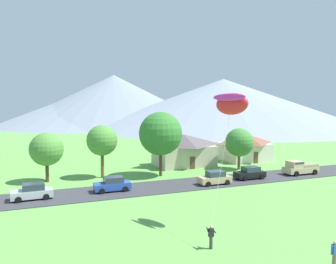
{
  "coord_description": "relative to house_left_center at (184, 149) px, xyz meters",
  "views": [
    {
      "loc": [
        -10.41,
        -6.5,
        10.04
      ],
      "look_at": [
        -0.4,
        18.73,
        7.88
      ],
      "focal_mm": 35.06,
      "sensor_mm": 36.0,
      "label": 1
    }
  ],
  "objects": [
    {
      "name": "road_strip",
      "position": [
        -12.2,
        -12.4,
        -2.7
      ],
      "size": [
        160.0,
        6.48,
        0.08
      ],
      "primitive_type": "cube",
      "color": "#38383D",
      "rests_on": "ground"
    },
    {
      "name": "mountain_west_ridge",
      "position": [
        14.6,
        121.37,
        10.35
      ],
      "size": [
        105.39,
        105.39,
        26.17
      ],
      "primitive_type": "cone",
      "color": "gray",
      "rests_on": "ground"
    },
    {
      "name": "mountain_central_ridge",
      "position": [
        56.66,
        81.45,
        8.43
      ],
      "size": [
        124.44,
        124.44,
        22.34
      ],
      "primitive_type": "cone",
      "color": "gray",
      "rests_on": "ground"
    },
    {
      "name": "mountain_far_east_ridge",
      "position": [
        5.94,
        121.35,
        7.04
      ],
      "size": [
        100.43,
        100.43,
        19.55
      ],
      "primitive_type": "cone",
      "color": "gray",
      "rests_on": "ground"
    },
    {
      "name": "house_left_center",
      "position": [
        0.0,
        0.0,
        0.0
      ],
      "size": [
        10.0,
        7.22,
        5.29
      ],
      "color": "beige",
      "rests_on": "ground"
    },
    {
      "name": "house_right_center",
      "position": [
        12.66,
        0.78,
        -0.18
      ],
      "size": [
        8.58,
        7.47,
        4.95
      ],
      "color": "beige",
      "rests_on": "ground"
    },
    {
      "name": "tree_near_left",
      "position": [
        -14.44,
        -4.34,
        2.5
      ],
      "size": [
        4.28,
        4.28,
        7.4
      ],
      "color": "brown",
      "rests_on": "ground"
    },
    {
      "name": "tree_left_of_center",
      "position": [
        -21.71,
        -4.23,
        1.6
      ],
      "size": [
        4.37,
        4.37,
        6.54
      ],
      "color": "#4C3823",
      "rests_on": "ground"
    },
    {
      "name": "tree_center",
      "position": [
        -6.47,
        -6.27,
        3.36
      ],
      "size": [
        6.2,
        6.2,
        9.21
      ],
      "color": "#4C3823",
      "rests_on": "ground"
    },
    {
      "name": "tree_right_of_center",
      "position": [
        6.78,
        -6.24,
        1.54
      ],
      "size": [
        4.49,
        4.49,
        6.54
      ],
      "color": "brown",
      "rests_on": "ground"
    },
    {
      "name": "parked_car_black_west_end",
      "position": [
        4.14,
        -12.85,
        -1.87
      ],
      "size": [
        4.2,
        2.08,
        1.68
      ],
      "color": "black",
      "rests_on": "road_strip"
    },
    {
      "name": "parked_car_tan_mid_west",
      "position": [
        -1.88,
        -13.75,
        -1.87
      ],
      "size": [
        4.23,
        2.15,
        1.68
      ],
      "color": "tan",
      "rests_on": "road_strip"
    },
    {
      "name": "parked_car_blue_mid_east",
      "position": [
        -14.74,
        -12.32,
        -1.87
      ],
      "size": [
        4.2,
        2.08,
        1.68
      ],
      "color": "#2847A8",
      "rests_on": "road_strip"
    },
    {
      "name": "parked_car_silver_east_end",
      "position": [
        -23.41,
        -12.49,
        -1.87
      ],
      "size": [
        4.27,
        2.22,
        1.68
      ],
      "color": "#B7BCC1",
      "rests_on": "road_strip"
    },
    {
      "name": "pickup_truck_sand_west_side",
      "position": [
        12.72,
        -13.01,
        -1.68
      ],
      "size": [
        5.21,
        2.35,
        1.99
      ],
      "color": "#C6B284",
      "rests_on": "road_strip"
    },
    {
      "name": "kite_flyer_with_kite",
      "position": [
        -7.78,
        -26.58,
        7.34
      ],
      "size": [
        5.43,
        5.56,
        11.2
      ],
      "color": "#3D3D42",
      "rests_on": "ground"
    },
    {
      "name": "watcher_person",
      "position": [
        -5.69,
        -35.32,
        -1.86
      ],
      "size": [
        0.56,
        0.24,
        1.68
      ],
      "color": "#70604C",
      "rests_on": "ground"
    }
  ]
}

